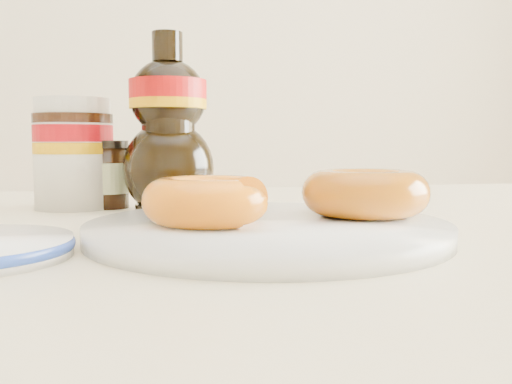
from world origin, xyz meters
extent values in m
cube|color=beige|center=(0.00, 1.75, 1.30)|extent=(3.50, 0.10, 2.60)
cube|color=beige|center=(0.00, 0.10, 0.73)|extent=(1.40, 0.90, 0.04)
cylinder|color=white|center=(0.05, 0.02, 0.76)|extent=(0.30, 0.30, 0.02)
torus|color=white|center=(0.05, 0.02, 0.76)|extent=(0.30, 0.30, 0.01)
torus|color=orange|center=(0.00, 0.01, 0.78)|extent=(0.14, 0.14, 0.04)
torus|color=#A46B0A|center=(0.15, 0.04, 0.79)|extent=(0.12, 0.12, 0.04)
cylinder|color=white|center=(-0.13, 0.28, 0.81)|extent=(0.09, 0.09, 0.11)
cylinder|color=maroon|center=(-0.13, 0.28, 0.84)|extent=(0.09, 0.09, 0.02)
cylinder|color=#D89905|center=(-0.13, 0.28, 0.82)|extent=(0.09, 0.09, 0.01)
cylinder|color=black|center=(-0.13, 0.28, 0.86)|extent=(0.09, 0.09, 0.01)
cylinder|color=white|center=(-0.13, 0.28, 0.87)|extent=(0.09, 0.09, 0.02)
cylinder|color=black|center=(-0.09, 0.28, 0.79)|extent=(0.05, 0.05, 0.07)
cylinder|color=beige|center=(-0.09, 0.28, 0.79)|extent=(0.05, 0.05, 0.04)
cylinder|color=black|center=(-0.09, 0.28, 0.83)|extent=(0.05, 0.05, 0.01)
camera|label=1|loc=(-0.05, -0.44, 0.83)|focal=40.00mm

